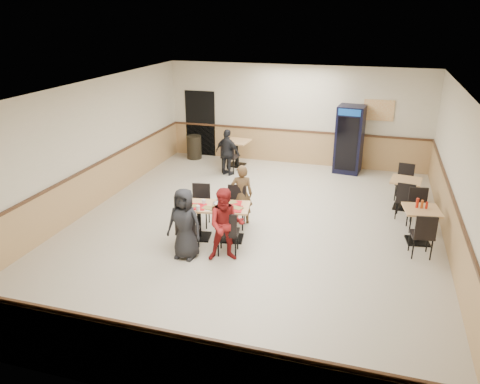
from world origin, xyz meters
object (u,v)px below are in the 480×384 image
(pepsi_cooler, at_px, (349,139))
(side_table_near, at_px, (420,220))
(back_table, at_px, (237,149))
(diner_woman_left, at_px, (185,224))
(diner_woman_right, at_px, (226,225))
(side_table_far, at_px, (405,189))
(main_table, at_px, (215,217))
(diner_man_opposite, at_px, (242,194))
(trash_bin, at_px, (194,147))
(lone_diner, at_px, (228,152))

(pepsi_cooler, bearing_deg, side_table_near, -61.22)
(side_table_near, distance_m, back_table, 6.35)
(diner_woman_left, height_order, diner_woman_right, diner_woman_right)
(side_table_far, bearing_deg, diner_woman_right, -132.90)
(main_table, distance_m, diner_man_opposite, 0.97)
(trash_bin, bearing_deg, main_table, -63.89)
(back_table, relative_size, pepsi_cooler, 0.42)
(diner_woman_right, bearing_deg, pepsi_cooler, 54.29)
(diner_woman_left, relative_size, back_table, 1.72)
(side_table_far, relative_size, trash_bin, 1.04)
(side_table_near, distance_m, trash_bin, 7.81)
(main_table, xyz_separation_m, trash_bin, (-2.55, 5.20, -0.12))
(side_table_near, bearing_deg, pepsi_cooler, 112.71)
(main_table, xyz_separation_m, lone_diner, (-1.02, 3.95, 0.18))
(lone_diner, xyz_separation_m, pepsi_cooler, (3.30, 1.29, 0.31))
(back_table, xyz_separation_m, trash_bin, (-1.53, 0.35, -0.16))
(main_table, height_order, trash_bin, main_table)
(diner_man_opposite, relative_size, back_table, 1.67)
(diner_woman_left, bearing_deg, diner_woman_right, 12.95)
(main_table, bearing_deg, diner_woman_left, -117.90)
(diner_man_opposite, bearing_deg, side_table_far, -169.69)
(diner_man_opposite, xyz_separation_m, side_table_far, (3.51, 1.90, -0.19))
(main_table, distance_m, pepsi_cooler, 5.74)
(diner_woman_right, xyz_separation_m, trash_bin, (-3.03, 5.97, -0.35))
(lone_diner, height_order, trash_bin, lone_diner)
(main_table, xyz_separation_m, side_table_far, (3.81, 2.81, -0.01))
(diner_woman_left, height_order, side_table_far, diner_woman_left)
(side_table_near, bearing_deg, side_table_far, 97.76)
(lone_diner, bearing_deg, side_table_near, 166.03)
(diner_woman_right, height_order, pepsi_cooler, pepsi_cooler)
(side_table_far, relative_size, pepsi_cooler, 0.39)
(main_table, xyz_separation_m, diner_woman_right, (0.49, -0.77, 0.23))
(back_table, relative_size, trash_bin, 1.10)
(diner_woman_left, xyz_separation_m, pepsi_cooler, (2.58, 6.15, 0.28))
(main_table, height_order, pepsi_cooler, pepsi_cooler)
(back_table, bearing_deg, diner_woman_right, -75.06)
(side_table_near, bearing_deg, main_table, -165.77)
(diner_woman_left, distance_m, lone_diner, 4.91)
(diner_woman_left, distance_m, back_table, 5.81)
(lone_diner, xyz_separation_m, side_table_far, (4.83, -1.15, -0.19))
(back_table, distance_m, trash_bin, 1.58)
(diner_woman_left, xyz_separation_m, diner_man_opposite, (0.59, 1.81, -0.02))
(diner_woman_left, xyz_separation_m, diner_woman_right, (0.78, 0.13, 0.02))
(diner_woman_left, height_order, diner_man_opposite, diner_woman_left)
(main_table, relative_size, side_table_far, 1.93)
(diner_woman_left, bearing_deg, trash_bin, 113.43)
(diner_man_opposite, bearing_deg, main_table, 53.79)
(back_table, height_order, trash_bin, back_table)
(diner_woman_left, bearing_deg, main_table, 75.05)
(side_table_far, height_order, pepsi_cooler, pepsi_cooler)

